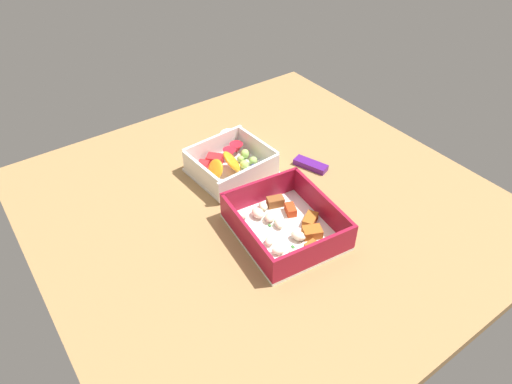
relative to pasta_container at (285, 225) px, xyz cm
name	(u,v)px	position (x,y,z in cm)	size (l,w,h in cm)	color
table_surface	(263,206)	(-8.64, 1.74, -2.67)	(80.00, 80.00, 2.00)	#9E7547
pasta_container	(285,225)	(0.00, 0.00, 0.00)	(20.00, 17.77, 5.47)	white
fruit_bowl	(230,164)	(-20.18, 1.96, 0.19)	(14.47, 15.40, 5.43)	white
candy_bar	(311,165)	(-11.77, 16.02, -1.07)	(7.00, 2.40, 1.20)	#51197A
paper_cup_liner	(229,136)	(-29.92, 7.90, -0.69)	(3.59, 3.59, 1.96)	white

